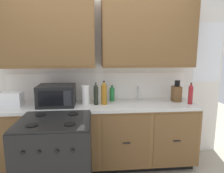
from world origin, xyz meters
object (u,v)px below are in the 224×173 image
knife_block (176,93)px  toaster (11,100)px  paper_towel_roll (85,95)px  bottle_green (112,93)px  bottle_dark (96,94)px  microwave (57,95)px  stove_range (56,161)px  bottle_red (191,94)px  bottle_amber (104,93)px

knife_block → toaster: bearing=-177.9°
paper_towel_roll → bottle_green: paper_towel_roll is taller
toaster → bottle_dark: bearing=-0.2°
microwave → paper_towel_roll: size_ratio=1.85×
stove_range → bottle_red: bearing=16.8°
microwave → bottle_red: (1.82, -0.08, 0.01)m
microwave → bottle_dark: bottle_dark is taller
microwave → bottle_green: (0.76, 0.19, -0.03)m
microwave → bottle_red: 1.82m
microwave → bottle_green: microwave is taller
microwave → bottle_dark: bearing=-0.3°
microwave → bottle_amber: (0.63, 0.01, 0.02)m
paper_towel_roll → bottle_green: size_ratio=1.12×
microwave → bottle_dark: (0.52, -0.00, 0.01)m
bottle_red → paper_towel_roll: bearing=174.6°
toaster → bottle_dark: size_ratio=0.91×
knife_block → bottle_red: knife_block is taller
bottle_dark → bottle_amber: (0.11, 0.01, 0.01)m
knife_block → stove_range: bearing=-156.8°
stove_range → bottle_dark: bottle_dark is taller
bottle_green → microwave: bearing=-166.2°
toaster → bottle_red: bottle_red is taller
bottle_green → knife_block: bearing=-6.3°
stove_range → microwave: bearing=97.0°
knife_block → bottle_amber: size_ratio=0.95×
microwave → knife_block: size_ratio=1.55×
knife_block → bottle_green: 0.94m
stove_range → bottle_dark: bearing=53.6°
microwave → paper_towel_roll: 0.38m
bottle_amber → stove_range: bearing=-132.3°
bottle_green → toaster: bearing=-172.2°
stove_range → knife_block: bearing=23.2°
bottle_dark → stove_range: bearing=-126.4°
bottle_green → stove_range: bearing=-130.7°
bottle_amber → bottle_green: bearing=55.0°
knife_block → bottle_amber: bearing=-175.7°
stove_range → bottle_red: 1.92m
bottle_green → bottle_dark: bearing=-141.5°
paper_towel_roll → bottle_red: 1.45m
bottle_dark → bottle_amber: size_ratio=0.95×
stove_range → toaster: (-0.66, 0.61, 0.55)m
knife_block → paper_towel_roll: knife_block is taller
toaster → bottle_green: size_ratio=1.21×
bottle_green → bottle_dark: (-0.24, -0.19, 0.04)m
toaster → bottle_green: (1.35, 0.18, 0.02)m
bottle_red → bottle_green: bearing=165.8°
microwave → bottle_red: bottle_red is taller
bottle_red → microwave: bearing=177.4°
microwave → stove_range: bearing=-83.0°
bottle_green → bottle_amber: 0.23m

